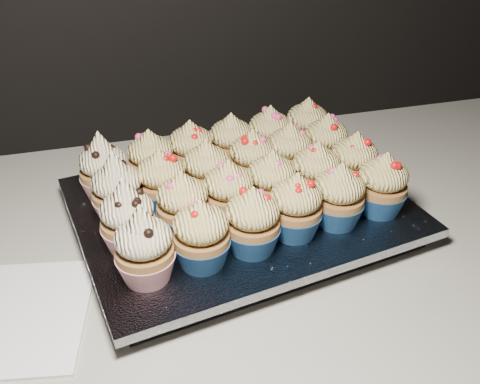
# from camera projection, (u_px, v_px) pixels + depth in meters

# --- Properties ---
(worktop) EXTENTS (2.44, 0.64, 0.04)m
(worktop) POSITION_uv_depth(u_px,v_px,m) (145.00, 260.00, 0.68)
(worktop) COLOR beige
(worktop) RESTS_ON cabinet
(napkin) EXTENTS (0.19, 0.19, 0.00)m
(napkin) POSITION_uv_depth(u_px,v_px,m) (7.00, 316.00, 0.57)
(napkin) COLOR white
(napkin) RESTS_ON worktop
(baking_tray) EXTENTS (0.42, 0.35, 0.02)m
(baking_tray) POSITION_uv_depth(u_px,v_px,m) (240.00, 217.00, 0.71)
(baking_tray) COLOR black
(baking_tray) RESTS_ON worktop
(foil_lining) EXTENTS (0.46, 0.38, 0.01)m
(foil_lining) POSITION_uv_depth(u_px,v_px,m) (240.00, 206.00, 0.70)
(foil_lining) COLOR silver
(foil_lining) RESTS_ON baking_tray
(cupcake_0) EXTENTS (0.06, 0.06, 0.10)m
(cupcake_0) POSITION_uv_depth(u_px,v_px,m) (144.00, 248.00, 0.55)
(cupcake_0) COLOR #A5162C
(cupcake_0) RESTS_ON foil_lining
(cupcake_1) EXTENTS (0.06, 0.06, 0.08)m
(cupcake_1) POSITION_uv_depth(u_px,v_px,m) (201.00, 235.00, 0.57)
(cupcake_1) COLOR navy
(cupcake_1) RESTS_ON foil_lining
(cupcake_2) EXTENTS (0.06, 0.06, 0.08)m
(cupcake_2) POSITION_uv_depth(u_px,v_px,m) (253.00, 222.00, 0.59)
(cupcake_2) COLOR navy
(cupcake_2) RESTS_ON foil_lining
(cupcake_3) EXTENTS (0.06, 0.06, 0.08)m
(cupcake_3) POSITION_uv_depth(u_px,v_px,m) (295.00, 207.00, 0.62)
(cupcake_3) COLOR navy
(cupcake_3) RESTS_ON foil_lining
(cupcake_4) EXTENTS (0.06, 0.06, 0.08)m
(cupcake_4) POSITION_uv_depth(u_px,v_px,m) (339.00, 197.00, 0.64)
(cupcake_4) COLOR navy
(cupcake_4) RESTS_ON foil_lining
(cupcake_5) EXTENTS (0.06, 0.06, 0.08)m
(cupcake_5) POSITION_uv_depth(u_px,v_px,m) (382.00, 185.00, 0.66)
(cupcake_5) COLOR navy
(cupcake_5) RESTS_ON foil_lining
(cupcake_6) EXTENTS (0.06, 0.06, 0.10)m
(cupcake_6) POSITION_uv_depth(u_px,v_px,m) (128.00, 219.00, 0.59)
(cupcake_6) COLOR #A5162C
(cupcake_6) RESTS_ON foil_lining
(cupcake_7) EXTENTS (0.06, 0.06, 0.08)m
(cupcake_7) POSITION_uv_depth(u_px,v_px,m) (183.00, 206.00, 0.62)
(cupcake_7) COLOR navy
(cupcake_7) RESTS_ON foil_lining
(cupcake_8) EXTENTS (0.06, 0.06, 0.08)m
(cupcake_8) POSITION_uv_depth(u_px,v_px,m) (229.00, 193.00, 0.64)
(cupcake_8) COLOR navy
(cupcake_8) RESTS_ON foil_lining
(cupcake_9) EXTENTS (0.06, 0.06, 0.08)m
(cupcake_9) POSITION_uv_depth(u_px,v_px,m) (271.00, 183.00, 0.66)
(cupcake_9) COLOR navy
(cupcake_9) RESTS_ON foil_lining
(cupcake_10) EXTENTS (0.06, 0.06, 0.08)m
(cupcake_10) POSITION_uv_depth(u_px,v_px,m) (316.00, 174.00, 0.68)
(cupcake_10) COLOR navy
(cupcake_10) RESTS_ON foil_lining
(cupcake_11) EXTENTS (0.06, 0.06, 0.08)m
(cupcake_11) POSITION_uv_depth(u_px,v_px,m) (354.00, 163.00, 0.70)
(cupcake_11) COLOR navy
(cupcake_11) RESTS_ON foil_lining
(cupcake_12) EXTENTS (0.06, 0.06, 0.10)m
(cupcake_12) POSITION_uv_depth(u_px,v_px,m) (117.00, 191.00, 0.64)
(cupcake_12) COLOR #A5162C
(cupcake_12) RESTS_ON foil_lining
(cupcake_13) EXTENTS (0.06, 0.06, 0.08)m
(cupcake_13) POSITION_uv_depth(u_px,v_px,m) (162.00, 182.00, 0.66)
(cupcake_13) COLOR navy
(cupcake_13) RESTS_ON foil_lining
(cupcake_14) EXTENTS (0.06, 0.06, 0.08)m
(cupcake_14) POSITION_uv_depth(u_px,v_px,m) (207.00, 172.00, 0.69)
(cupcake_14) COLOR navy
(cupcake_14) RESTS_ON foil_lining
(cupcake_15) EXTENTS (0.06, 0.06, 0.08)m
(cupcake_15) POSITION_uv_depth(u_px,v_px,m) (252.00, 161.00, 0.71)
(cupcake_15) COLOR navy
(cupcake_15) RESTS_ON foil_lining
(cupcake_16) EXTENTS (0.06, 0.06, 0.08)m
(cupcake_16) POSITION_uv_depth(u_px,v_px,m) (289.00, 153.00, 0.73)
(cupcake_16) COLOR navy
(cupcake_16) RESTS_ON foil_lining
(cupcake_17) EXTENTS (0.06, 0.06, 0.08)m
(cupcake_17) POSITION_uv_depth(u_px,v_px,m) (326.00, 144.00, 0.75)
(cupcake_17) COLOR navy
(cupcake_17) RESTS_ON foil_lining
(cupcake_18) EXTENTS (0.06, 0.06, 0.10)m
(cupcake_18) POSITION_uv_depth(u_px,v_px,m) (103.00, 169.00, 0.69)
(cupcake_18) COLOR #A5162C
(cupcake_18) RESTS_ON foil_lining
(cupcake_19) EXTENTS (0.06, 0.06, 0.08)m
(cupcake_19) POSITION_uv_depth(u_px,v_px,m) (151.00, 161.00, 0.71)
(cupcake_19) COLOR navy
(cupcake_19) RESTS_ON foil_lining
(cupcake_20) EXTENTS (0.06, 0.06, 0.08)m
(cupcake_20) POSITION_uv_depth(u_px,v_px,m) (191.00, 151.00, 0.73)
(cupcake_20) COLOR navy
(cupcake_20) RESTS_ON foil_lining
(cupcake_21) EXTENTS (0.06, 0.06, 0.08)m
(cupcake_21) POSITION_uv_depth(u_px,v_px,m) (231.00, 143.00, 0.75)
(cupcake_21) COLOR navy
(cupcake_21) RESTS_ON foil_lining
(cupcake_22) EXTENTS (0.06, 0.06, 0.08)m
(cupcake_22) POSITION_uv_depth(u_px,v_px,m) (270.00, 135.00, 0.77)
(cupcake_22) COLOR navy
(cupcake_22) RESTS_ON foil_lining
(cupcake_23) EXTENTS (0.06, 0.06, 0.08)m
(cupcake_23) POSITION_uv_depth(u_px,v_px,m) (307.00, 126.00, 0.80)
(cupcake_23) COLOR navy
(cupcake_23) RESTS_ON foil_lining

